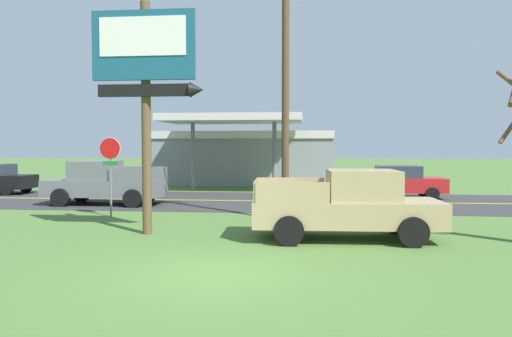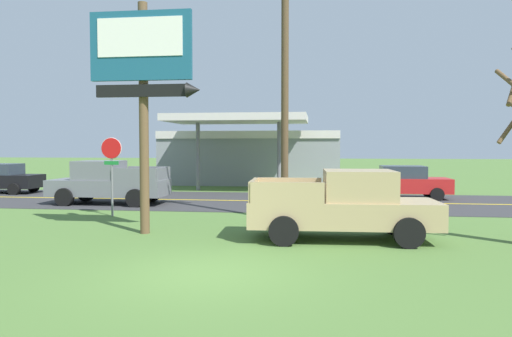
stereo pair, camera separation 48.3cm
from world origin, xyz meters
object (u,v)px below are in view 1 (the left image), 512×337
object	(u,v)px
car_red_near_lane	(400,182)
pickup_tan_parked_on_lawn	(348,205)
pickup_grey_on_road	(104,183)
stop_sign	(110,162)
gas_station	(245,156)
motel_sign	(146,72)
utility_pole	(285,75)

from	to	relation	value
car_red_near_lane	pickup_tan_parked_on_lawn	bearing A→B (deg)	-107.78
pickup_grey_on_road	car_red_near_lane	size ratio (longest dim) A/B	1.24
pickup_tan_parked_on_lawn	car_red_near_lane	world-z (taller)	pickup_tan_parked_on_lawn
stop_sign	gas_station	distance (m)	16.52
gas_station	car_red_near_lane	size ratio (longest dim) A/B	2.86
gas_station	pickup_grey_on_road	bearing A→B (deg)	-110.51
motel_sign	pickup_tan_parked_on_lawn	bearing A→B (deg)	-1.02
gas_station	pickup_grey_on_road	xyz separation A→B (m)	(-4.77, -12.74, -0.98)
stop_sign	pickup_grey_on_road	size ratio (longest dim) A/B	0.57
stop_sign	pickup_grey_on_road	xyz separation A→B (m)	(-1.76, 3.50, -1.06)
utility_pole	gas_station	world-z (taller)	utility_pole
stop_sign	gas_station	xyz separation A→B (m)	(3.00, 16.25, -0.08)
motel_sign	car_red_near_lane	size ratio (longest dim) A/B	1.64
motel_sign	pickup_tan_parked_on_lawn	size ratio (longest dim) A/B	1.30
stop_sign	car_red_near_lane	distance (m)	14.14
pickup_tan_parked_on_lawn	car_red_near_lane	bearing A→B (deg)	72.22
motel_sign	car_red_near_lane	bearing A→B (deg)	49.24
motel_sign	gas_station	bearing A→B (deg)	88.68
utility_pole	pickup_tan_parked_on_lawn	distance (m)	5.65
stop_sign	car_red_near_lane	world-z (taller)	stop_sign
gas_station	car_red_near_lane	distance (m)	12.54
stop_sign	pickup_tan_parked_on_lawn	size ratio (longest dim) A/B	0.56
utility_pole	car_red_near_lane	distance (m)	10.32
stop_sign	gas_station	world-z (taller)	gas_station
pickup_tan_parked_on_lawn	motel_sign	bearing A→B (deg)	178.98
motel_sign	car_red_near_lane	xyz separation A→B (m)	(9.37, 10.87, -3.97)
motel_sign	pickup_grey_on_road	bearing A→B (deg)	122.12
stop_sign	pickup_grey_on_road	bearing A→B (deg)	116.71
gas_station	pickup_tan_parked_on_lawn	world-z (taller)	gas_station
utility_pole	car_red_near_lane	bearing A→B (deg)	54.57
stop_sign	pickup_tan_parked_on_lawn	xyz separation A→B (m)	(8.41, -3.47, -1.06)
stop_sign	car_red_near_lane	xyz separation A→B (m)	(11.93, 7.50, -1.20)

